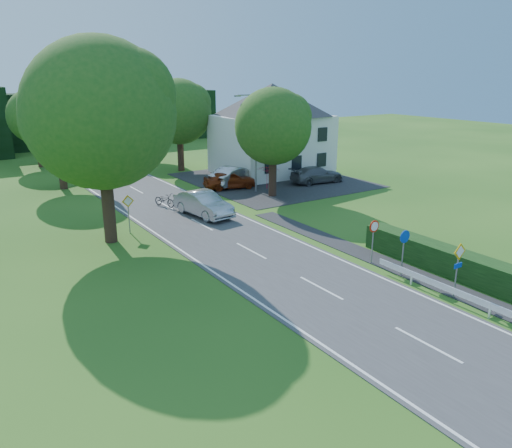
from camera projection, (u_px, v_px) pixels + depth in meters
road at (233, 241)px, 29.54m from camera, size 7.00×80.00×0.04m
parking_pad at (272, 180)px, 46.23m from camera, size 14.00×16.00×0.04m
line_edge_left at (183, 251)px, 27.83m from camera, size 0.12×80.00×0.01m
line_edge_right at (277, 232)px, 31.24m from camera, size 0.12×80.00×0.01m
line_centre at (233, 241)px, 29.54m from camera, size 0.12×80.00×0.01m
tree_main at (103, 143)px, 27.89m from camera, size 9.40×9.40×11.64m
tree_left_far at (58, 139)px, 41.65m from camera, size 7.00×7.00×8.58m
tree_right_far at (179, 125)px, 49.47m from camera, size 7.40×7.40×9.09m
tree_left_back at (37, 128)px, 51.58m from camera, size 6.60×6.60×8.07m
tree_right_back at (141, 127)px, 55.57m from camera, size 6.20×6.20×7.56m
tree_right_mid at (273, 143)px, 39.15m from camera, size 7.00×7.00×8.58m
treeline_right at (113, 118)px, 69.48m from camera, size 30.00×5.00×7.00m
house_white at (272, 128)px, 48.40m from camera, size 10.60×8.40×8.60m
streetlight at (254, 138)px, 40.47m from camera, size 2.03×0.18×8.00m
sign_priority_right at (458, 260)px, 21.67m from camera, size 0.78×0.09×2.59m
sign_roundabout at (404, 244)px, 24.11m from camera, size 0.64×0.08×2.37m
sign_speed_limit at (374, 231)px, 25.67m from camera, size 0.64×0.11×2.37m
sign_priority_left at (128, 206)px, 30.66m from camera, size 0.78×0.09×2.44m
moving_car at (203, 204)px, 34.54m from camera, size 2.44×5.29×1.68m
motorcycle at (164, 200)px, 36.98m from camera, size 1.32×2.05×1.02m
parked_car_red at (230, 180)px, 42.62m from camera, size 4.72×2.70×1.51m
parked_car_silver_a at (235, 176)px, 43.79m from camera, size 5.49×3.39×1.71m
parked_car_grey at (317, 175)px, 44.90m from camera, size 5.21×2.55×1.46m
parked_car_silver_b at (291, 168)px, 48.38m from camera, size 4.95×3.05×1.28m
parasol at (267, 178)px, 42.42m from camera, size 2.85×2.87×1.96m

